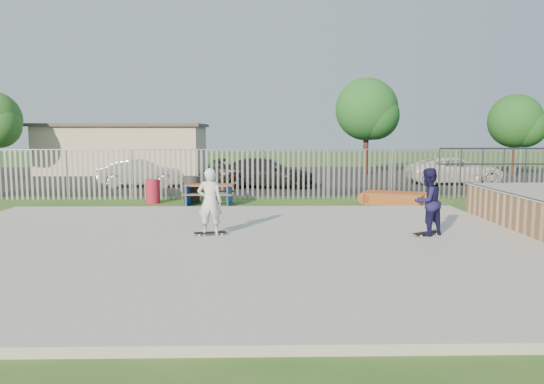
{
  "coord_description": "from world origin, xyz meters",
  "views": [
    {
      "loc": [
        0.92,
        -12.16,
        2.74
      ],
      "look_at": [
        1.22,
        2.0,
        1.1
      ],
      "focal_mm": 35.0,
      "sensor_mm": 36.0,
      "label": 1
    }
  ],
  "objects_px": {
    "picnic_table": "(210,194)",
    "car_silver": "(142,173)",
    "tree_mid": "(367,109)",
    "skater_navy": "(428,202)",
    "funbox": "(395,198)",
    "car_dark": "(266,173)",
    "skater_white": "(210,202)",
    "car_white": "(456,171)",
    "tree_right": "(515,121)",
    "trash_bin_grey": "(192,190)",
    "trash_bin_red": "(153,191)"
  },
  "relations": [
    {
      "from": "car_silver",
      "to": "car_dark",
      "type": "bearing_deg",
      "value": -97.11
    },
    {
      "from": "funbox",
      "to": "trash_bin_red",
      "type": "relative_size",
      "value": 2.72
    },
    {
      "from": "picnic_table",
      "to": "tree_mid",
      "type": "height_order",
      "value": "tree_mid"
    },
    {
      "from": "car_white",
      "to": "skater_white",
      "type": "bearing_deg",
      "value": 142.67
    },
    {
      "from": "trash_bin_red",
      "to": "tree_mid",
      "type": "distance_m",
      "value": 17.64
    },
    {
      "from": "trash_bin_grey",
      "to": "car_silver",
      "type": "relative_size",
      "value": 0.25
    },
    {
      "from": "car_dark",
      "to": "tree_mid",
      "type": "distance_m",
      "value": 10.78
    },
    {
      "from": "tree_right",
      "to": "skater_white",
      "type": "bearing_deg",
      "value": -131.67
    },
    {
      "from": "picnic_table",
      "to": "funbox",
      "type": "relative_size",
      "value": 0.77
    },
    {
      "from": "picnic_table",
      "to": "skater_navy",
      "type": "xyz_separation_m",
      "value": [
        6.05,
        -6.75,
        0.6
      ]
    },
    {
      "from": "picnic_table",
      "to": "trash_bin_red",
      "type": "height_order",
      "value": "trash_bin_red"
    },
    {
      "from": "trash_bin_grey",
      "to": "car_dark",
      "type": "height_order",
      "value": "car_dark"
    },
    {
      "from": "funbox",
      "to": "skater_navy",
      "type": "xyz_separation_m",
      "value": [
        -0.93,
        -6.73,
        0.77
      ]
    },
    {
      "from": "picnic_table",
      "to": "tree_mid",
      "type": "xyz_separation_m",
      "value": [
        8.59,
        13.9,
        3.69
      ]
    },
    {
      "from": "car_dark",
      "to": "skater_navy",
      "type": "bearing_deg",
      "value": -157.08
    },
    {
      "from": "trash_bin_grey",
      "to": "car_white",
      "type": "height_order",
      "value": "car_white"
    },
    {
      "from": "car_silver",
      "to": "tree_right",
      "type": "bearing_deg",
      "value": -79.26
    },
    {
      "from": "funbox",
      "to": "car_dark",
      "type": "xyz_separation_m",
      "value": [
        -4.83,
        5.95,
        0.5
      ]
    },
    {
      "from": "tree_mid",
      "to": "car_dark",
      "type": "bearing_deg",
      "value": -128.93
    },
    {
      "from": "funbox",
      "to": "trash_bin_grey",
      "type": "xyz_separation_m",
      "value": [
        -7.7,
        0.55,
        0.29
      ]
    },
    {
      "from": "trash_bin_grey",
      "to": "car_white",
      "type": "bearing_deg",
      "value": 28.2
    },
    {
      "from": "trash_bin_grey",
      "to": "skater_white",
      "type": "relative_size",
      "value": 0.6
    },
    {
      "from": "car_white",
      "to": "tree_right",
      "type": "xyz_separation_m",
      "value": [
        5.14,
        4.52,
        2.6
      ]
    },
    {
      "from": "skater_navy",
      "to": "picnic_table",
      "type": "bearing_deg",
      "value": -78.84
    },
    {
      "from": "car_white",
      "to": "tree_right",
      "type": "relative_size",
      "value": 1.0
    },
    {
      "from": "funbox",
      "to": "car_dark",
      "type": "relative_size",
      "value": 0.51
    },
    {
      "from": "trash_bin_grey",
      "to": "tree_right",
      "type": "distance_m",
      "value": 21.31
    },
    {
      "from": "picnic_table",
      "to": "skater_white",
      "type": "distance_m",
      "value": 6.68
    },
    {
      "from": "skater_white",
      "to": "car_silver",
      "type": "bearing_deg",
      "value": -70.93
    },
    {
      "from": "picnic_table",
      "to": "car_silver",
      "type": "xyz_separation_m",
      "value": [
        -3.9,
        6.23,
        0.3
      ]
    },
    {
      "from": "car_white",
      "to": "skater_navy",
      "type": "xyz_separation_m",
      "value": [
        -5.92,
        -14.09,
        0.29
      ]
    },
    {
      "from": "car_silver",
      "to": "tree_mid",
      "type": "bearing_deg",
      "value": -62.72
    },
    {
      "from": "skater_navy",
      "to": "skater_white",
      "type": "height_order",
      "value": "same"
    },
    {
      "from": "tree_mid",
      "to": "car_silver",
      "type": "bearing_deg",
      "value": -148.44
    },
    {
      "from": "car_dark",
      "to": "skater_navy",
      "type": "relative_size",
      "value": 2.88
    },
    {
      "from": "trash_bin_grey",
      "to": "picnic_table",
      "type": "bearing_deg",
      "value": -36.53
    },
    {
      "from": "picnic_table",
      "to": "trash_bin_red",
      "type": "bearing_deg",
      "value": 172.5
    },
    {
      "from": "picnic_table",
      "to": "funbox",
      "type": "xyz_separation_m",
      "value": [
        6.98,
        -0.02,
        -0.17
      ]
    },
    {
      "from": "picnic_table",
      "to": "car_silver",
      "type": "bearing_deg",
      "value": 125.37
    },
    {
      "from": "picnic_table",
      "to": "skater_white",
      "type": "bearing_deg",
      "value": -81.08
    },
    {
      "from": "car_dark",
      "to": "skater_white",
      "type": "distance_m",
      "value": 12.64
    },
    {
      "from": "funbox",
      "to": "car_silver",
      "type": "height_order",
      "value": "car_silver"
    },
    {
      "from": "skater_white",
      "to": "funbox",
      "type": "bearing_deg",
      "value": -134.21
    },
    {
      "from": "tree_mid",
      "to": "funbox",
      "type": "bearing_deg",
      "value": -96.59
    },
    {
      "from": "picnic_table",
      "to": "tree_right",
      "type": "bearing_deg",
      "value": 38.04
    },
    {
      "from": "funbox",
      "to": "skater_white",
      "type": "height_order",
      "value": "skater_white"
    },
    {
      "from": "tree_mid",
      "to": "skater_navy",
      "type": "xyz_separation_m",
      "value": [
        -2.54,
        -20.65,
        -3.09
      ]
    },
    {
      "from": "funbox",
      "to": "tree_mid",
      "type": "distance_m",
      "value": 14.53
    },
    {
      "from": "picnic_table",
      "to": "car_dark",
      "type": "height_order",
      "value": "car_dark"
    },
    {
      "from": "trash_bin_grey",
      "to": "car_dark",
      "type": "distance_m",
      "value": 6.11
    }
  ]
}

